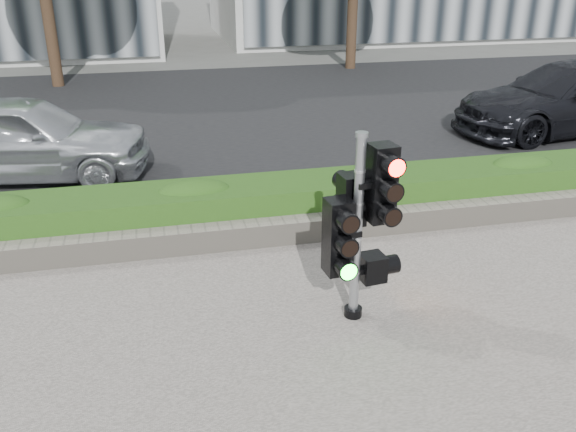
# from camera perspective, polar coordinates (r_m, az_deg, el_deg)

# --- Properties ---
(ground) EXTENTS (120.00, 120.00, 0.00)m
(ground) POSITION_cam_1_polar(r_m,az_deg,el_deg) (7.30, 2.81, -8.94)
(ground) COLOR #51514C
(ground) RESTS_ON ground
(road) EXTENTS (60.00, 13.00, 0.02)m
(road) POSITION_cam_1_polar(r_m,az_deg,el_deg) (16.48, -6.61, 9.65)
(road) COLOR black
(road) RESTS_ON ground
(curb) EXTENTS (60.00, 0.25, 0.12)m
(curb) POSITION_cam_1_polar(r_m,az_deg,el_deg) (10.01, -1.99, 0.83)
(curb) COLOR gray
(curb) RESTS_ON ground
(stone_wall) EXTENTS (12.00, 0.32, 0.34)m
(stone_wall) POSITION_cam_1_polar(r_m,az_deg,el_deg) (8.83, -0.45, -1.38)
(stone_wall) COLOR gray
(stone_wall) RESTS_ON sidewalk
(hedge) EXTENTS (12.00, 1.00, 0.68)m
(hedge) POSITION_cam_1_polar(r_m,az_deg,el_deg) (9.34, -1.31, 1.20)
(hedge) COLOR #3F7D26
(hedge) RESTS_ON sidewalk
(traffic_signal) EXTENTS (0.78, 0.60, 2.19)m
(traffic_signal) POSITION_cam_1_polar(r_m,az_deg,el_deg) (6.68, 6.64, -0.24)
(traffic_signal) COLOR black
(traffic_signal) RESTS_ON sidewalk
(car_silver) EXTENTS (4.79, 2.51, 1.56)m
(car_silver) POSITION_cam_1_polar(r_m,az_deg,el_deg) (12.22, -23.69, 6.74)
(car_silver) COLOR silver
(car_silver) RESTS_ON road
(car_dark) EXTENTS (5.59, 2.72, 1.57)m
(car_dark) POSITION_cam_1_polar(r_m,az_deg,el_deg) (15.75, 24.67, 10.01)
(car_dark) COLOR black
(car_dark) RESTS_ON road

